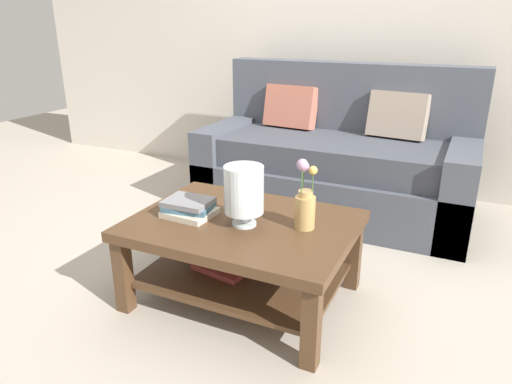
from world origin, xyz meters
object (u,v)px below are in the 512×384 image
at_px(couch, 337,162).
at_px(book_stack_main, 189,208).
at_px(coffee_table, 243,242).
at_px(flower_pitcher, 305,203).
at_px(glass_hurricane_vase, 244,191).

bearing_deg(couch, book_stack_main, -103.40).
distance_m(coffee_table, flower_pitcher, 0.39).
height_order(coffee_table, book_stack_main, book_stack_main).
bearing_deg(coffee_table, glass_hurricane_vase, -53.11).
bearing_deg(flower_pitcher, book_stack_main, -169.91).
distance_m(coffee_table, book_stack_main, 0.32).
bearing_deg(book_stack_main, glass_hurricane_vase, 1.95).
xyz_separation_m(coffee_table, glass_hurricane_vase, (0.03, -0.04, 0.29)).
xyz_separation_m(couch, flower_pitcher, (0.23, -1.35, 0.20)).
relative_size(coffee_table, book_stack_main, 4.11).
distance_m(couch, flower_pitcher, 1.39).
bearing_deg(couch, glass_hurricane_vase, -91.69).
relative_size(couch, coffee_table, 1.79).
relative_size(couch, flower_pitcher, 5.55).
distance_m(coffee_table, glass_hurricane_vase, 0.29).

